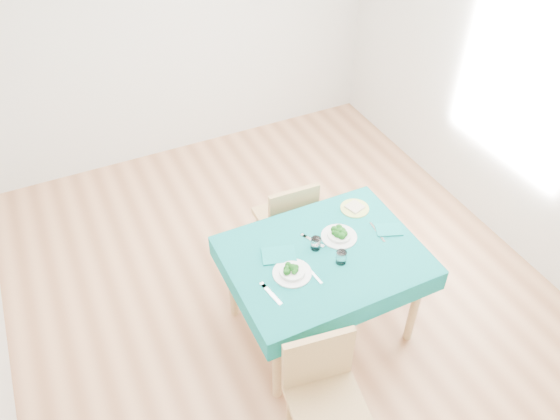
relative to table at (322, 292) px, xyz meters
name	(u,v)px	position (x,y,z in m)	size (l,w,h in m)	color
room_shell	(280,151)	(-0.12, 0.43, 0.97)	(4.02, 4.52, 2.73)	#A76C45
table	(322,292)	(0.00, 0.00, 0.00)	(1.26, 0.96, 0.76)	#096664
chair_near	(329,399)	(-0.41, -0.81, 0.15)	(0.42, 0.47, 1.06)	#A9844F
chair_far	(284,212)	(0.07, 0.75, 0.12)	(0.40, 0.44, 1.00)	#A9844F
bowl_near	(292,270)	(-0.27, -0.06, 0.42)	(0.25, 0.25, 0.08)	white
bowl_far	(339,233)	(0.16, 0.10, 0.42)	(0.24, 0.24, 0.07)	white
fork_near	(272,294)	(-0.46, -0.16, 0.38)	(0.03, 0.19, 0.00)	silver
knife_near	(312,272)	(-0.15, -0.10, 0.38)	(0.02, 0.22, 0.00)	silver
fork_far	(313,241)	(-0.01, 0.14, 0.38)	(0.02, 0.18, 0.00)	silver
knife_far	(377,232)	(0.43, 0.02, 0.38)	(0.02, 0.21, 0.00)	silver
napkin_near	(279,255)	(-0.28, 0.11, 0.39)	(0.22, 0.15, 0.01)	#0D716E
napkin_far	(389,230)	(0.51, 0.01, 0.38)	(0.18, 0.12, 0.01)	#0D716E
tumbler_center	(316,244)	(-0.03, 0.07, 0.42)	(0.07, 0.07, 0.09)	white
tumbler_side	(341,257)	(0.06, -0.11, 0.42)	(0.07, 0.07, 0.09)	white
side_plate	(355,208)	(0.41, 0.30, 0.38)	(0.21, 0.21, 0.01)	#D3E06D
bread_slice	(355,207)	(0.41, 0.30, 0.40)	(0.11, 0.11, 0.02)	beige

